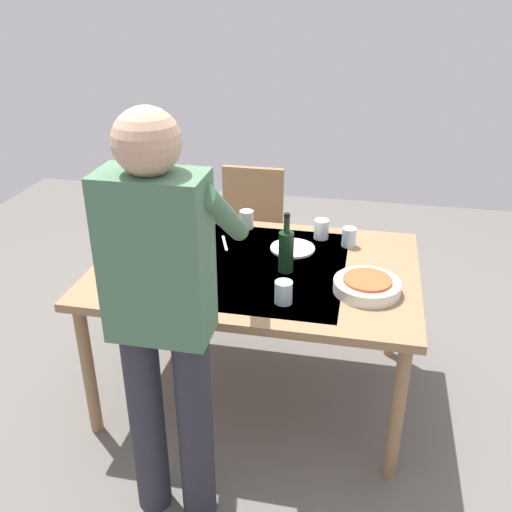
% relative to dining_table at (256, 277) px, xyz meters
% --- Properties ---
extents(ground_plane, '(6.00, 6.00, 0.00)m').
position_rel_dining_table_xyz_m(ground_plane, '(0.00, 0.00, -0.69)').
color(ground_plane, '#66605B').
extents(dining_table, '(1.56, 1.07, 0.76)m').
position_rel_dining_table_xyz_m(dining_table, '(0.00, 0.00, 0.00)').
color(dining_table, '#93704C').
rests_on(dining_table, ground_plane).
extents(chair_near, '(0.40, 0.40, 0.91)m').
position_rel_dining_table_xyz_m(chair_near, '(0.23, -0.92, -0.16)').
color(chair_near, brown).
rests_on(chair_near, ground_plane).
extents(person_server, '(0.42, 0.61, 1.69)m').
position_rel_dining_table_xyz_m(person_server, '(0.17, 0.80, 0.27)').
color(person_server, '#2D2D38').
rests_on(person_server, ground_plane).
extents(wine_bottle, '(0.07, 0.07, 0.30)m').
position_rel_dining_table_xyz_m(wine_bottle, '(-0.15, 0.03, 0.18)').
color(wine_bottle, black).
rests_on(wine_bottle, dining_table).
extents(wine_glass_left, '(0.07, 0.07, 0.15)m').
position_rel_dining_table_xyz_m(wine_glass_left, '(0.32, 0.41, 0.17)').
color(wine_glass_left, white).
rests_on(wine_glass_left, dining_table).
extents(water_cup_near_left, '(0.08, 0.08, 0.10)m').
position_rel_dining_table_xyz_m(water_cup_near_left, '(-0.19, 0.32, 0.12)').
color(water_cup_near_left, silver).
rests_on(water_cup_near_left, dining_table).
extents(water_cup_near_right, '(0.07, 0.07, 0.10)m').
position_rel_dining_table_xyz_m(water_cup_near_right, '(-0.43, -0.31, 0.12)').
color(water_cup_near_right, silver).
rests_on(water_cup_near_right, dining_table).
extents(water_cup_far_left, '(0.08, 0.08, 0.10)m').
position_rel_dining_table_xyz_m(water_cup_far_left, '(0.14, -0.44, 0.12)').
color(water_cup_far_left, silver).
rests_on(water_cup_far_left, dining_table).
extents(water_cup_far_right, '(0.08, 0.08, 0.10)m').
position_rel_dining_table_xyz_m(water_cup_far_right, '(-0.28, -0.38, 0.12)').
color(water_cup_far_right, silver).
rests_on(water_cup_far_right, dining_table).
extents(serving_bowl_pasta, '(0.30, 0.30, 0.07)m').
position_rel_dining_table_xyz_m(serving_bowl_pasta, '(-0.54, 0.16, 0.10)').
color(serving_bowl_pasta, white).
rests_on(serving_bowl_pasta, dining_table).
extents(side_bowl_salad, '(0.18, 0.18, 0.07)m').
position_rel_dining_table_xyz_m(side_bowl_salad, '(0.48, -0.25, 0.10)').
color(side_bowl_salad, white).
rests_on(side_bowl_salad, dining_table).
extents(dinner_plate_near, '(0.23, 0.23, 0.01)m').
position_rel_dining_table_xyz_m(dinner_plate_near, '(-0.15, -0.21, 0.07)').
color(dinner_plate_near, white).
rests_on(dinner_plate_near, dining_table).
extents(table_knife, '(0.09, 0.19, 0.00)m').
position_rel_dining_table_xyz_m(table_knife, '(0.54, 0.21, 0.07)').
color(table_knife, silver).
rests_on(table_knife, dining_table).
extents(table_fork, '(0.08, 0.17, 0.00)m').
position_rel_dining_table_xyz_m(table_fork, '(0.21, -0.21, 0.07)').
color(table_fork, silver).
rests_on(table_fork, dining_table).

